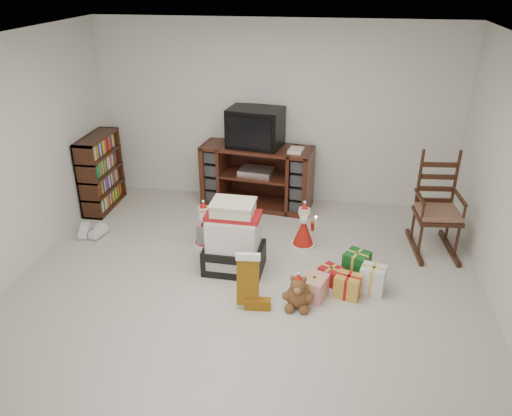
% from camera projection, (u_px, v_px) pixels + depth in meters
% --- Properties ---
extents(room, '(5.01, 5.01, 2.51)m').
position_uv_depth(room, '(241.00, 185.00, 4.63)').
color(room, beige).
rests_on(room, ground).
extents(tv_stand, '(1.58, 0.73, 0.87)m').
position_uv_depth(tv_stand, '(257.00, 176.00, 6.96)').
color(tv_stand, '#441913').
rests_on(tv_stand, floor).
extents(bookshelf, '(0.28, 0.85, 1.04)m').
position_uv_depth(bookshelf, '(101.00, 174.00, 6.88)').
color(bookshelf, '#3C1F10').
rests_on(bookshelf, floor).
extents(rocking_chair, '(0.57, 0.86, 1.23)m').
position_uv_depth(rocking_chair, '(436.00, 216.00, 5.89)').
color(rocking_chair, '#3C1F10').
rests_on(rocking_chair, floor).
extents(gift_pile, '(0.66, 0.49, 0.82)m').
position_uv_depth(gift_pile, '(234.00, 241.00, 5.48)').
color(gift_pile, black).
rests_on(gift_pile, floor).
extents(red_suitcase, '(0.48, 0.36, 0.65)m').
position_uv_depth(red_suitcase, '(232.00, 247.00, 5.52)').
color(red_suitcase, maroon).
rests_on(red_suitcase, floor).
extents(stocking, '(0.29, 0.15, 0.60)m').
position_uv_depth(stocking, '(248.00, 281.00, 4.89)').
color(stocking, '#0D7A0D').
rests_on(stocking, floor).
extents(teddy_bear, '(0.24, 0.21, 0.36)m').
position_uv_depth(teddy_bear, '(298.00, 294.00, 4.94)').
color(teddy_bear, brown).
rests_on(teddy_bear, floor).
extents(santa_figurine, '(0.29, 0.27, 0.59)m').
position_uv_depth(santa_figurine, '(304.00, 230.00, 5.99)').
color(santa_figurine, '#AC1A12').
rests_on(santa_figurine, floor).
extents(mrs_claus_figurine, '(0.29, 0.27, 0.59)m').
position_uv_depth(mrs_claus_figurine, '(204.00, 228.00, 6.03)').
color(mrs_claus_figurine, '#AC1A12').
rests_on(mrs_claus_figurine, floor).
extents(sneaker_pair, '(0.35, 0.30, 0.10)m').
position_uv_depth(sneaker_pair, '(92.00, 232.00, 6.30)').
color(sneaker_pair, silver).
rests_on(sneaker_pair, floor).
extents(gift_cluster, '(0.74, 0.84, 0.25)m').
position_uv_depth(gift_cluster, '(347.00, 279.00, 5.23)').
color(gift_cluster, '#A51216').
rests_on(gift_cluster, floor).
extents(crt_television, '(0.77, 0.61, 0.52)m').
position_uv_depth(crt_television, '(255.00, 127.00, 6.69)').
color(crt_television, black).
rests_on(crt_television, tv_stand).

